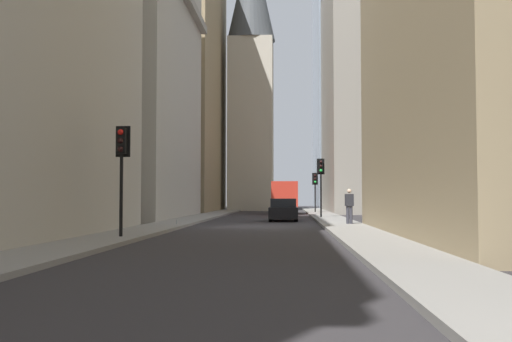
{
  "coord_description": "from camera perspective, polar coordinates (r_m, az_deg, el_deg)",
  "views": [
    {
      "loc": [
        -29.36,
        -1.7,
        1.51
      ],
      "look_at": [
        15.37,
        0.81,
        3.55
      ],
      "focal_mm": 40.2,
      "sensor_mm": 36.0,
      "label": 1
    }
  ],
  "objects": [
    {
      "name": "ground_plane",
      "position": [
        29.45,
        -0.1,
        -5.55
      ],
      "size": [
        135.0,
        135.0,
        0.0
      ],
      "primitive_type": "plane",
      "color": "#302D30"
    },
    {
      "name": "traffic_light_far_junction",
      "position": [
        53.1,
        5.9,
        -1.21
      ],
      "size": [
        0.43,
        0.52,
        3.61
      ],
      "color": "black",
      "rests_on": "sidewalk_left"
    },
    {
      "name": "traffic_light_midblock",
      "position": [
        39.8,
        6.47,
        -0.29
      ],
      "size": [
        0.43,
        0.52,
        4.04
      ],
      "color": "black",
      "rests_on": "sidewalk_left"
    },
    {
      "name": "sedan_black",
      "position": [
        36.38,
        2.75,
        -3.94
      ],
      "size": [
        4.3,
        1.78,
        1.42
      ],
      "color": "black",
      "rests_on": "ground_plane"
    },
    {
      "name": "discarded_bottle",
      "position": [
        29.36,
        -7.88,
        -5.05
      ],
      "size": [
        0.07,
        0.07,
        0.27
      ],
      "color": "#999EA3",
      "rests_on": "sidewalk_right"
    },
    {
      "name": "sidewalk_left",
      "position": [
        29.53,
        8.69,
        -5.37
      ],
      "size": [
        90.0,
        2.2,
        0.14
      ],
      "primitive_type": "cube",
      "color": "gray",
      "rests_on": "ground_plane"
    },
    {
      "name": "pedestrian",
      "position": [
        29.87,
        9.27,
        -3.32
      ],
      "size": [
        0.26,
        0.44,
        1.79
      ],
      "color": "#33333D",
      "rests_on": "sidewalk_left"
    },
    {
      "name": "building_left_far",
      "position": [
        59.98,
        11.85,
        10.36
      ],
      "size": [
        18.31,
        10.5,
        29.79
      ],
      "color": "gray",
      "rests_on": "ground_plane"
    },
    {
      "name": "building_right_far",
      "position": [
        60.97,
        -8.62,
        9.69
      ],
      "size": [
        17.31,
        10.5,
        28.9
      ],
      "color": "#9E8966",
      "rests_on": "ground_plane"
    },
    {
      "name": "traffic_light_foreground",
      "position": [
        20.64,
        -13.23,
        1.58
      ],
      "size": [
        0.43,
        0.52,
        3.89
      ],
      "color": "black",
      "rests_on": "sidewalk_right"
    },
    {
      "name": "sidewalk_right",
      "position": [
        30.05,
        -8.74,
        -5.33
      ],
      "size": [
        90.0,
        2.2,
        0.14
      ],
      "primitive_type": "cube",
      "color": "gray",
      "rests_on": "ground_plane"
    },
    {
      "name": "delivery_truck",
      "position": [
        51.2,
        2.88,
        -2.66
      ],
      "size": [
        6.46,
        2.25,
        2.84
      ],
      "color": "red",
      "rests_on": "ground_plane"
    },
    {
      "name": "building_right_midfar",
      "position": [
        41.99,
        -14.02,
        8.29
      ],
      "size": [
        16.23,
        10.5,
        18.77
      ],
      "color": "#B7B2A5",
      "rests_on": "ground_plane"
    },
    {
      "name": "church_spire",
      "position": [
        66.03,
        -0.5,
        10.56
      ],
      "size": [
        5.45,
        5.45,
        31.63
      ],
      "color": "beige",
      "rests_on": "ground_plane"
    }
  ]
}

